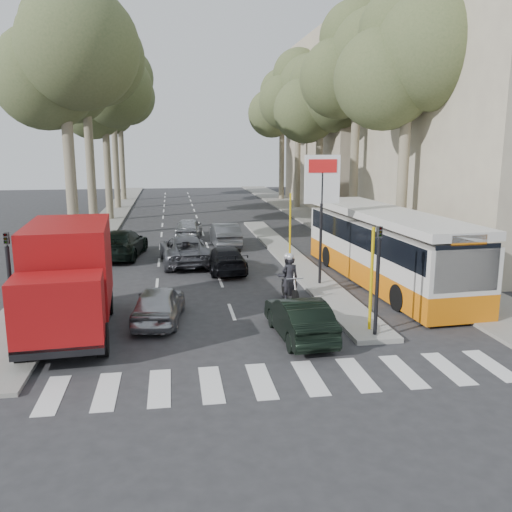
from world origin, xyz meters
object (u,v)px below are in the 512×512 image
Objects in this scene: city_bus at (384,245)px; motorcycle at (289,278)px; silver_hatchback at (159,304)px; dark_hatchback at (299,318)px; red_truck at (68,277)px.

city_bus reaches higher than motorcycle.
silver_hatchback is 0.31× the size of city_bus.
red_truck is at bearing -16.66° from dark_hatchback.
dark_hatchback is 1.76× the size of motorcycle.
silver_hatchback is 0.57× the size of red_truck.
silver_hatchback is 10.53m from city_bus.
red_truck is 8.26m from motorcycle.
motorcycle is at bearing -160.74° from city_bus.
red_truck is 13.30m from city_bus.
red_truck is 0.54× the size of city_bus.
dark_hatchback is at bearing 160.32° from silver_hatchback.
dark_hatchback is at bearing -100.46° from motorcycle.
city_bus reaches higher than silver_hatchback.
red_truck is at bearing 18.78° from silver_hatchback.
city_bus is 5.51× the size of motorcycle.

